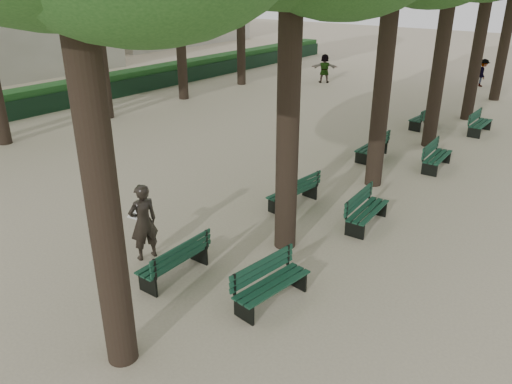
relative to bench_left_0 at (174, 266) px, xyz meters
The scene contains 15 objects.
ground 0.57m from the bench_left_0, 136.62° to the right, with size 120.00×120.00×0.00m, color tan.
bench_left_0 is the anchor object (origin of this frame).
bench_left_1 4.73m from the bench_left_0, 90.00° to the left, with size 0.75×1.85×0.92m.
bench_left_2 9.91m from the bench_left_0, 90.00° to the left, with size 0.58×1.80×0.92m.
bench_left_3 15.02m from the bench_left_0, 90.00° to the left, with size 0.68×1.83×0.92m.
bench_right_0 2.33m from the bench_left_0, 12.93° to the left, with size 0.79×1.86×0.92m.
bench_right_1 5.35m from the bench_left_0, 64.92° to the left, with size 0.68×1.83×0.92m.
bench_right_2 10.50m from the bench_left_0, 77.54° to the left, with size 0.65×1.82×0.92m.
bench_right_3 15.72m from the bench_left_0, 81.71° to the left, with size 0.58×1.80×0.92m.
man_with_map 1.33m from the bench_left_0, behind, with size 0.72×0.82×1.87m.
pedestrian_e 22.87m from the bench_left_0, 112.05° to the left, with size 1.63×0.35×1.76m, color #262628.
pedestrian_b 25.95m from the bench_left_0, 90.94° to the left, with size 1.05×0.32×1.62m, color #262628.
fence 18.70m from the bench_left_0, 145.27° to the left, with size 0.08×42.00×0.90m, color black.
hedge 19.28m from the bench_left_0, 146.45° to the left, with size 1.20×42.00×1.20m, color #194A1B.
building_far 44.76m from the bench_left_0, 138.37° to the left, with size 12.00×16.00×7.00m, color #B7B2A3.
Camera 1 is at (7.51, -6.04, 6.13)m, focal length 35.00 mm.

